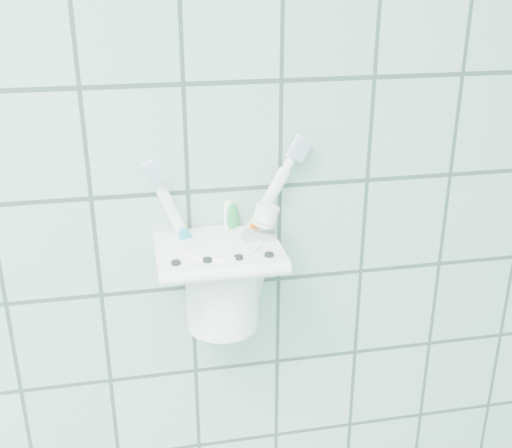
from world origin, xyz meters
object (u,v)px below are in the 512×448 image
(toothbrush_blue, at_px, (230,228))
(holder_bracket, at_px, (218,253))
(cup, at_px, (222,280))
(toothbrush_orange, at_px, (202,221))
(toothpaste_tube, at_px, (236,255))
(toothbrush_pink, at_px, (218,231))

(toothbrush_blue, bearing_deg, holder_bracket, 143.98)
(cup, xyz_separation_m, toothbrush_orange, (-0.02, 0.01, 0.07))
(holder_bracket, height_order, toothbrush_orange, toothbrush_orange)
(toothbrush_blue, height_order, toothpaste_tube, toothbrush_blue)
(toothpaste_tube, bearing_deg, toothbrush_orange, 136.72)
(toothbrush_orange, bearing_deg, cup, -35.90)
(holder_bracket, xyz_separation_m, toothpaste_tube, (0.02, -0.00, -0.00))
(toothbrush_blue, relative_size, toothpaste_tube, 1.50)
(toothbrush_blue, bearing_deg, toothbrush_pink, 90.97)
(holder_bracket, relative_size, toothbrush_blue, 0.61)
(toothbrush_pink, distance_m, toothbrush_orange, 0.02)
(toothbrush_blue, xyz_separation_m, toothpaste_tube, (0.01, 0.00, -0.03))
(toothbrush_pink, bearing_deg, toothpaste_tube, -70.41)
(holder_bracket, relative_size, toothbrush_orange, 0.61)
(toothbrush_blue, xyz_separation_m, toothbrush_orange, (-0.03, 0.02, 0.00))
(cup, bearing_deg, toothbrush_orange, 150.36)
(holder_bracket, bearing_deg, toothbrush_pink, 82.37)
(toothpaste_tube, bearing_deg, holder_bracket, 158.47)
(toothbrush_pink, xyz_separation_m, toothpaste_tube, (0.02, -0.02, -0.02))
(toothbrush_pink, bearing_deg, toothbrush_blue, -82.67)
(holder_bracket, distance_m, toothbrush_blue, 0.03)
(holder_bracket, xyz_separation_m, toothbrush_blue, (0.01, -0.00, 0.03))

